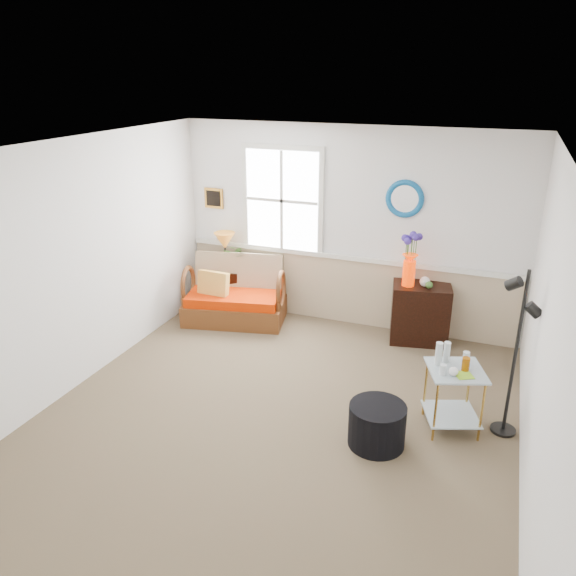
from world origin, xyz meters
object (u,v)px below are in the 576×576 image
(side_table, at_px, (453,399))
(ottoman, at_px, (377,425))
(cabinet, at_px, (420,313))
(loveseat, at_px, (234,291))
(floor_lamp, at_px, (515,355))
(lamp_stand, at_px, (228,289))

(side_table, distance_m, ottoman, 0.80)
(cabinet, bearing_deg, ottoman, -101.63)
(loveseat, bearing_deg, cabinet, -6.10)
(loveseat, distance_m, floor_lamp, 3.77)
(floor_lamp, height_order, ottoman, floor_lamp)
(loveseat, bearing_deg, side_table, -38.85)
(floor_lamp, bearing_deg, side_table, -141.67)
(floor_lamp, bearing_deg, lamp_stand, -179.59)
(floor_lamp, xyz_separation_m, ottoman, (-1.09, -0.63, -0.61))
(loveseat, distance_m, side_table, 3.36)
(loveseat, distance_m, cabinet, 2.45)
(lamp_stand, xyz_separation_m, cabinet, (2.69, -0.04, 0.08))
(floor_lamp, distance_m, ottoman, 1.40)
(lamp_stand, height_order, cabinet, cabinet)
(loveseat, xyz_separation_m, side_table, (3.02, -1.48, -0.12))
(ottoman, bearing_deg, floor_lamp, 30.00)
(side_table, height_order, ottoman, side_table)
(cabinet, distance_m, floor_lamp, 2.01)
(lamp_stand, distance_m, side_table, 3.74)
(cabinet, bearing_deg, loveseat, 175.47)
(lamp_stand, height_order, side_table, side_table)
(cabinet, bearing_deg, floor_lamp, -68.12)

